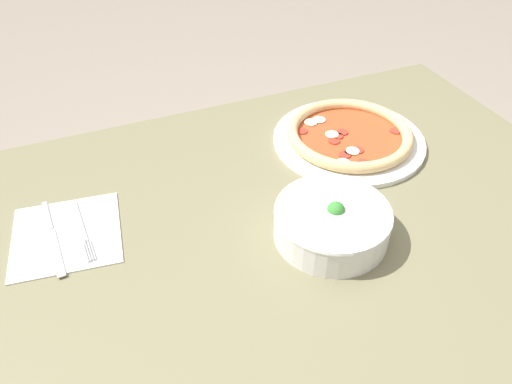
% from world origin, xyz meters
% --- Properties ---
extents(dining_table, '(1.22, 0.89, 0.74)m').
position_xyz_m(dining_table, '(0.00, 0.00, 0.63)').
color(dining_table, '#706B4C').
rests_on(dining_table, ground_plane).
extents(pizza, '(0.35, 0.35, 0.04)m').
position_xyz_m(pizza, '(-0.20, -0.17, 0.75)').
color(pizza, white).
rests_on(pizza, dining_table).
extents(bowl, '(0.21, 0.21, 0.08)m').
position_xyz_m(bowl, '(-0.01, 0.08, 0.77)').
color(bowl, white).
rests_on(bowl, dining_table).
extents(napkin, '(0.22, 0.22, 0.00)m').
position_xyz_m(napkin, '(0.44, -0.10, 0.74)').
color(napkin, white).
rests_on(napkin, dining_table).
extents(fork, '(0.02, 0.18, 0.00)m').
position_xyz_m(fork, '(0.41, -0.11, 0.74)').
color(fork, silver).
rests_on(fork, napkin).
extents(knife, '(0.02, 0.21, 0.01)m').
position_xyz_m(knife, '(0.47, -0.11, 0.74)').
color(knife, silver).
rests_on(knife, napkin).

